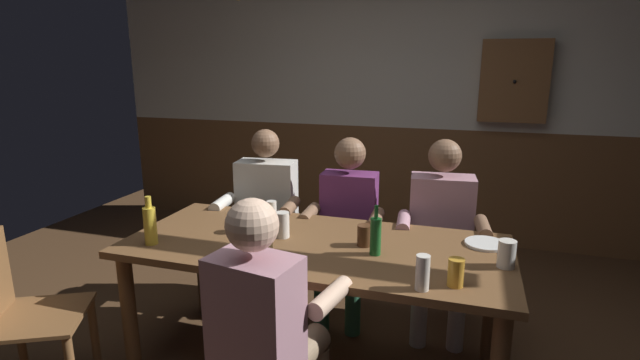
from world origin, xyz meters
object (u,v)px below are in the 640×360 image
table_candle (269,248)px  bottle_0 (150,224)px  pint_glass_5 (283,225)px  pint_glass_6 (364,235)px  pint_glass_4 (272,211)px  wall_dart_cabinet (514,81)px  plate_0 (486,244)px  person_3 (267,322)px  dining_table (315,259)px  person_2 (441,227)px  bottle_1 (376,236)px  person_1 (347,220)px  pint_glass_0 (423,273)px  pint_glass_3 (250,221)px  chair_empty_near_left (20,314)px  person_0 (264,209)px  pint_glass_2 (456,272)px  pint_glass_1 (507,254)px

table_candle → bottle_0: bearing=-176.1°
pint_glass_5 → table_candle: bearing=-82.7°
table_candle → pint_glass_6: bearing=32.8°
pint_glass_4 → wall_dart_cabinet: bearing=53.2°
plate_0 → pint_glass_4: size_ratio=1.74×
person_3 → pint_glass_6: bearing=81.5°
dining_table → person_3: size_ratio=1.69×
person_2 → bottle_1: bearing=63.8°
person_1 → person_2: (0.62, 0.01, 0.01)m
pint_glass_0 → pint_glass_3: pint_glass_0 is taller
pint_glass_0 → pint_glass_3: size_ratio=1.18×
person_3 → pint_glass_5: person_3 is taller
person_3 → pint_glass_0: 0.68m
plate_0 → pint_glass_5: bearing=-168.7°
chair_empty_near_left → pint_glass_3: (0.93, 0.73, 0.35)m
person_2 → bottle_0: person_2 is taller
bottle_1 → wall_dart_cabinet: size_ratio=0.37×
table_candle → bottle_0: bottle_0 is taller
person_0 → person_3: 1.50m
person_2 → pint_glass_0: (-0.02, -1.06, 0.16)m
dining_table → pint_glass_5: 0.26m
pint_glass_6 → bottle_0: bearing=-163.7°
person_0 → person_3: bearing=108.1°
person_0 → person_1: size_ratio=1.02×
table_candle → pint_glass_3: size_ratio=0.61×
person_3 → bottle_0: bearing=165.2°
pint_glass_0 → pint_glass_5: bearing=153.3°
chair_empty_near_left → pint_glass_2: size_ratio=7.02×
bottle_1 → pint_glass_4: size_ratio=2.09×
pint_glass_5 → bottle_0: bearing=-154.2°
person_3 → pint_glass_1: (0.94, 0.65, 0.16)m
person_1 → person_3: bearing=87.4°
pint_glass_3 → pint_glass_4: pint_glass_3 is taller
person_2 → pint_glass_2: person_2 is taller
chair_empty_near_left → plate_0: chair_empty_near_left is taller
bottle_1 → pint_glass_4: 0.78m
dining_table → person_3: person_3 is taller
table_candle → bottle_1: bottle_1 is taller
person_1 → bottle_0: (-0.83, -0.95, 0.20)m
person_3 → pint_glass_3: (-0.42, 0.72, 0.16)m
person_1 → table_candle: 0.93m
pint_glass_1 → pint_glass_3: size_ratio=1.00×
person_0 → bottle_1: person_0 is taller
person_0 → person_1: (0.61, -0.02, -0.02)m
person_1 → pint_glass_1: 1.19m
wall_dart_cabinet → pint_glass_1: bearing=-93.2°
person_0 → pint_glass_2: person_0 is taller
plate_0 → wall_dart_cabinet: 2.12m
person_0 → chair_empty_near_left: (-0.73, -1.37, -0.21)m
bottle_1 → pint_glass_2: size_ratio=2.06×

